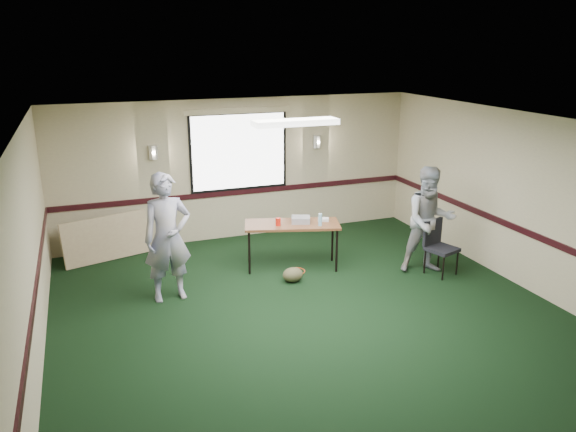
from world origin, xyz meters
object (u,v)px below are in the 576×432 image
object	(u,v)px
conference_chair	(438,243)
person_right	(429,220)
person_left	(167,238)
projector	(301,220)
folding_table	(292,227)

from	to	relation	value
conference_chair	person_right	distance (m)	0.40
person_right	person_left	bearing A→B (deg)	-171.15
projector	conference_chair	xyz separation A→B (m)	(2.03, -1.04, -0.31)
projector	person_right	size ratio (longest dim) A/B	0.17
folding_table	conference_chair	distance (m)	2.43
folding_table	person_left	size ratio (longest dim) A/B	0.88
folding_table	projector	size ratio (longest dim) A/B	5.55
projector	person_left	size ratio (longest dim) A/B	0.16
folding_table	projector	xyz separation A→B (m)	(0.15, -0.01, 0.11)
conference_chair	person_left	xyz separation A→B (m)	(-4.32, 0.56, 0.44)
folding_table	person_left	distance (m)	2.20
person_right	folding_table	bearing A→B (deg)	170.35
projector	person_right	bearing A→B (deg)	-5.40
folding_table	person_left	bearing A→B (deg)	-150.46
projector	folding_table	bearing A→B (deg)	-162.50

